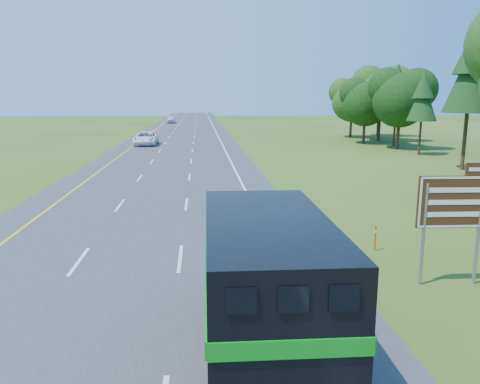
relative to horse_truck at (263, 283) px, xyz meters
The scene contains 7 objects.
road 46.26m from the horse_truck, 94.91° to the left, with size 15.00×260.00×0.04m, color #38383A.
lane_markings 46.26m from the horse_truck, 94.91° to the left, with size 11.15×260.00×0.01m.
horse_truck is the anchor object (origin of this frame).
white_suv 50.41m from the horse_truck, 99.12° to the left, with size 2.74×5.95×1.65m, color white.
far_car 101.07m from the horse_truck, 94.45° to the left, with size 2.03×5.05×1.72m, color silver.
exit_sign 7.68m from the horse_truck, 31.08° to the left, with size 2.32×0.19×3.93m.
delineator 9.30m from the horse_truck, 53.73° to the left, with size 0.08×0.05×1.00m.
Camera 1 is at (2.62, -5.63, 5.90)m, focal length 35.00 mm.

